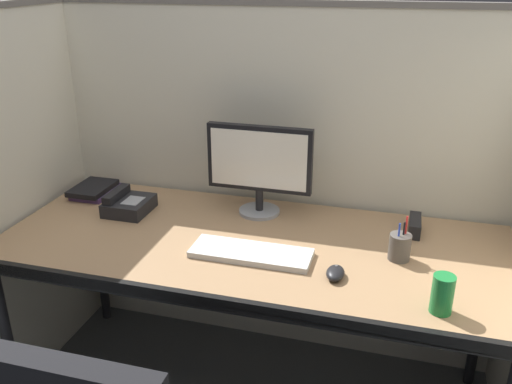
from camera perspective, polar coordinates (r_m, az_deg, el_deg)
name	(u,v)px	position (r m, az deg, el deg)	size (l,w,h in m)	color
cubicle_partition_rear	(280,186)	(2.41, 2.53, 0.60)	(2.21, 0.06, 1.57)	beige
cubicle_partition_left	(7,210)	(2.39, -24.66, -1.74)	(0.06, 1.41, 1.57)	beige
desk	(252,254)	(2.06, -0.47, -6.56)	(1.90, 0.80, 0.74)	#997551
monitor_center	(259,164)	(2.19, 0.35, 2.94)	(0.43, 0.17, 0.37)	gray
keyboard_main	(251,253)	(1.94, -0.52, -6.42)	(0.43, 0.15, 0.02)	silver
computer_mouse	(335,273)	(1.83, 8.31, -8.39)	(0.06, 0.10, 0.04)	black
soda_can	(442,294)	(1.71, 18.94, -10.09)	(0.07, 0.07, 0.12)	#197233
pen_cup	(400,247)	(1.97, 14.83, -5.56)	(0.08, 0.08, 0.16)	#4C4742
book_stack	(94,190)	(2.55, -16.57, 0.23)	(0.16, 0.22, 0.04)	#4C3366
red_stapler	(415,225)	(2.19, 16.29, -3.38)	(0.04, 0.15, 0.06)	black
desk_phone	(128,204)	(2.33, -13.28, -1.26)	(0.17, 0.19, 0.09)	black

